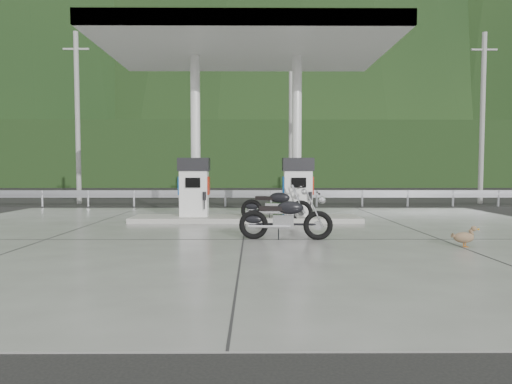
{
  "coord_description": "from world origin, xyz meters",
  "views": [
    {
      "loc": [
        0.23,
        -10.67,
        1.61
      ],
      "look_at": [
        0.3,
        1.0,
        1.0
      ],
      "focal_mm": 30.0,
      "sensor_mm": 36.0,
      "label": 1
    }
  ],
  "objects_px": {
    "motorcycle_left": "(276,206)",
    "gas_pump_left": "(194,187)",
    "motorcycle_right": "(286,219)",
    "duck": "(464,238)",
    "gas_pump_right": "(298,187)"
  },
  "relations": [
    {
      "from": "gas_pump_right",
      "to": "duck",
      "type": "distance_m",
      "value": 5.41
    },
    {
      "from": "motorcycle_left",
      "to": "duck",
      "type": "distance_m",
      "value": 5.48
    },
    {
      "from": "gas_pump_left",
      "to": "duck",
      "type": "relative_size",
      "value": 3.49
    },
    {
      "from": "motorcycle_left",
      "to": "gas_pump_left",
      "type": "bearing_deg",
      "value": -171.6
    },
    {
      "from": "gas_pump_right",
      "to": "motorcycle_right",
      "type": "distance_m",
      "value": 3.58
    },
    {
      "from": "gas_pump_left",
      "to": "motorcycle_right",
      "type": "relative_size",
      "value": 0.9
    },
    {
      "from": "motorcycle_left",
      "to": "motorcycle_right",
      "type": "distance_m",
      "value": 3.09
    },
    {
      "from": "motorcycle_right",
      "to": "duck",
      "type": "height_order",
      "value": "motorcycle_right"
    },
    {
      "from": "motorcycle_right",
      "to": "motorcycle_left",
      "type": "bearing_deg",
      "value": 95.66
    },
    {
      "from": "motorcycle_left",
      "to": "motorcycle_right",
      "type": "relative_size",
      "value": 1.04
    },
    {
      "from": "motorcycle_right",
      "to": "gas_pump_left",
      "type": "bearing_deg",
      "value": 131.08
    },
    {
      "from": "gas_pump_right",
      "to": "motorcycle_right",
      "type": "relative_size",
      "value": 0.9
    },
    {
      "from": "duck",
      "to": "motorcycle_right",
      "type": "bearing_deg",
      "value": 163.89
    },
    {
      "from": "duck",
      "to": "gas_pump_right",
      "type": "bearing_deg",
      "value": 122.73
    },
    {
      "from": "motorcycle_left",
      "to": "gas_pump_right",
      "type": "bearing_deg",
      "value": 46.1
    }
  ]
}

